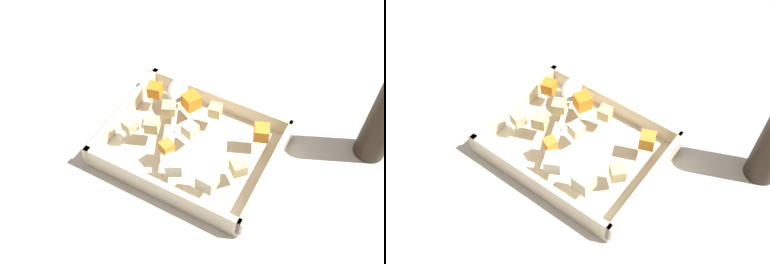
% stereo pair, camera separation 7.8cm
% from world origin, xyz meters
% --- Properties ---
extents(ground_plane, '(4.00, 4.00, 0.00)m').
position_xyz_m(ground_plane, '(0.00, 0.00, 0.00)').
color(ground_plane, beige).
extents(baking_dish, '(0.35, 0.27, 0.05)m').
position_xyz_m(baking_dish, '(0.00, 0.01, 0.02)').
color(baking_dish, beige).
rests_on(baking_dish, ground_plane).
extents(carrot_chunk_heap_top, '(0.04, 0.04, 0.03)m').
position_xyz_m(carrot_chunk_heap_top, '(-0.03, 0.08, 0.07)').
color(carrot_chunk_heap_top, orange).
rests_on(carrot_chunk_heap_top, baking_dish).
extents(carrot_chunk_corner_sw, '(0.04, 0.04, 0.03)m').
position_xyz_m(carrot_chunk_corner_sw, '(0.13, 0.07, 0.07)').
color(carrot_chunk_corner_sw, orange).
rests_on(carrot_chunk_corner_sw, baking_dish).
extents(carrot_chunk_near_spoon, '(0.03, 0.03, 0.02)m').
position_xyz_m(carrot_chunk_near_spoon, '(-0.02, -0.04, 0.07)').
color(carrot_chunk_near_spoon, orange).
rests_on(carrot_chunk_near_spoon, baking_dish).
extents(carrot_chunk_mid_left, '(0.03, 0.03, 0.03)m').
position_xyz_m(carrot_chunk_mid_left, '(-0.12, 0.07, 0.07)').
color(carrot_chunk_mid_left, orange).
rests_on(carrot_chunk_mid_left, baking_dish).
extents(potato_chunk_front_center, '(0.03, 0.03, 0.03)m').
position_xyz_m(potato_chunk_front_center, '(-0.00, 0.01, 0.07)').
color(potato_chunk_front_center, beige).
rests_on(potato_chunk_front_center, baking_dish).
extents(potato_chunk_rim_edge, '(0.03, 0.03, 0.03)m').
position_xyz_m(potato_chunk_rim_edge, '(-0.11, -0.03, 0.07)').
color(potato_chunk_rim_edge, beige).
rests_on(potato_chunk_rim_edge, baking_dish).
extents(potato_chunk_corner_se, '(0.04, 0.04, 0.03)m').
position_xyz_m(potato_chunk_corner_se, '(0.09, -0.08, 0.07)').
color(potato_chunk_corner_se, beige).
rests_on(potato_chunk_corner_se, baking_dish).
extents(potato_chunk_corner_ne, '(0.03, 0.03, 0.03)m').
position_xyz_m(potato_chunk_corner_ne, '(0.02, 0.09, 0.07)').
color(potato_chunk_corner_ne, '#E0CC89').
rests_on(potato_chunk_corner_ne, baking_dish).
extents(potato_chunk_far_left, '(0.04, 0.04, 0.03)m').
position_xyz_m(potato_chunk_far_left, '(-0.07, 0.04, 0.07)').
color(potato_chunk_far_left, '#E0CC89').
rests_on(potato_chunk_far_left, baking_dish).
extents(potato_chunk_corner_nw, '(0.04, 0.04, 0.03)m').
position_xyz_m(potato_chunk_corner_nw, '(0.12, -0.02, 0.07)').
color(potato_chunk_corner_nw, '#E0CC89').
rests_on(potato_chunk_corner_nw, baking_dish).
extents(potato_chunk_mid_right, '(0.04, 0.04, 0.03)m').
position_xyz_m(potato_chunk_mid_right, '(-0.07, -0.01, 0.07)').
color(potato_chunk_mid_right, '#E0CC89').
rests_on(potato_chunk_mid_right, baking_dish).
extents(parsnip_chunk_near_left, '(0.04, 0.04, 0.03)m').
position_xyz_m(parsnip_chunk_near_left, '(0.02, -0.08, 0.07)').
color(parsnip_chunk_near_left, silver).
rests_on(parsnip_chunk_near_left, baking_dish).
extents(serving_spoon, '(0.13, 0.23, 0.02)m').
position_xyz_m(serving_spoon, '(-0.07, 0.09, 0.06)').
color(serving_spoon, silver).
rests_on(serving_spoon, baking_dish).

